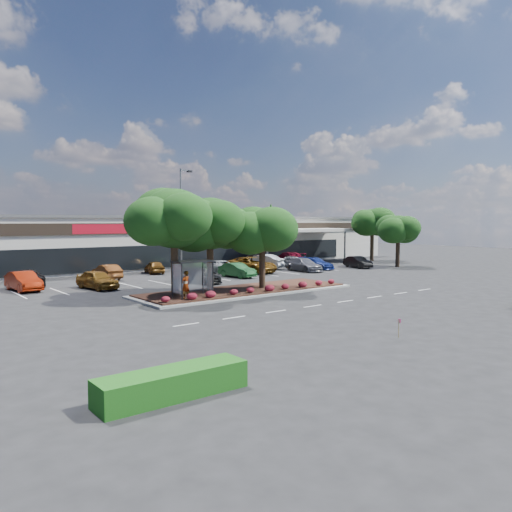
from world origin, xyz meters
TOP-DOWN VIEW (x-y plane):
  - ground at (0.00, 0.00)m, footprint 160.00×160.00m
  - retail_store at (0.06, 33.91)m, footprint 80.40×25.20m
  - landscape_island at (-2.00, 4.00)m, footprint 18.00×6.00m
  - lane_markings at (-0.14, 10.42)m, footprint 33.12×20.06m
  - shrub_row at (-2.00, 1.90)m, footprint 17.00×0.80m
  - bus_shelter at (-7.50, 2.95)m, footprint 2.75×1.55m
  - island_tree_west at (-8.00, 4.50)m, footprint 7.20×7.20m
  - island_tree_mid at (-4.50, 5.20)m, footprint 6.60×6.60m
  - island_tree_east at (-0.50, 3.70)m, footprint 5.80×5.80m
  - hedge_south_west at (-18.00, -13.50)m, footprint 5.00×1.30m
  - tree_east_near at (26.00, 10.00)m, footprint 5.60×5.60m
  - tree_east_far at (31.00, 18.00)m, footprint 6.40×6.40m
  - conifer_north_east at (34.00, 44.00)m, footprint 3.96×3.96m
  - person_waiting at (-8.28, 2.47)m, footprint 0.80×0.64m
  - light_pole at (-2.23, 13.47)m, footprint 1.40×0.82m
  - survey_stake at (-5.47, -13.00)m, footprint 0.07×0.14m
  - car_0 at (-15.64, 15.66)m, footprint 2.03×4.83m
  - car_1 at (-10.54, 13.03)m, footprint 2.55×4.81m
  - car_3 at (-1.80, 11.19)m, footprint 2.78×4.99m
  - car_4 at (3.65, 12.86)m, footprint 1.91×4.46m
  - car_5 at (7.52, 15.47)m, footprint 3.33×6.39m
  - car_6 at (13.05, 13.08)m, footprint 2.49×5.26m
  - car_7 at (15.84, 14.02)m, footprint 2.57×4.90m
  - car_8 at (21.01, 12.08)m, footprint 2.46×4.46m
  - car_9 at (-14.59, 18.56)m, footprint 3.28×5.58m
  - car_10 at (-7.26, 19.27)m, footprint 1.52×4.36m
  - car_11 at (-1.16, 21.36)m, footprint 2.48×4.21m
  - car_12 at (2.48, 19.39)m, footprint 1.78×4.31m
  - car_13 at (4.80, 17.88)m, footprint 2.68×5.03m
  - car_14 at (11.07, 18.18)m, footprint 3.77×5.47m
  - car_15 at (13.05, 22.27)m, footprint 3.15×5.06m
  - car_16 at (16.29, 18.91)m, footprint 2.06×4.22m
  - car_17 at (17.29, 20.41)m, footprint 3.71×6.18m

SIDE VIEW (x-z plane):
  - ground at x=0.00m, z-range 0.00..0.00m
  - lane_markings at x=-0.14m, z-range 0.00..0.01m
  - landscape_island at x=-2.00m, z-range -0.01..0.25m
  - hedge_south_west at x=-18.00m, z-range 0.00..0.90m
  - shrub_row at x=-2.00m, z-range 0.26..0.76m
  - survey_stake at x=-5.47m, z-range 0.14..1.05m
  - car_11 at x=-1.16m, z-range 0.00..1.34m
  - car_13 at x=4.80m, z-range 0.00..1.34m
  - car_7 at x=15.84m, z-range 0.00..1.36m
  - car_3 at x=-1.80m, z-range 0.00..1.37m
  - car_16 at x=16.29m, z-range 0.00..1.39m
  - car_8 at x=21.01m, z-range 0.00..1.39m
  - car_4 at x=3.65m, z-range 0.00..1.43m
  - car_10 at x=-7.26m, z-range 0.00..1.44m
  - car_9 at x=-14.59m, z-range 0.00..1.46m
  - car_12 at x=2.48m, z-range 0.00..1.46m
  - car_6 at x=13.05m, z-range 0.00..1.48m
  - car_0 at x=-15.64m, z-range 0.00..1.55m
  - car_1 at x=-10.54m, z-range 0.00..1.56m
  - car_15 at x=13.05m, z-range 0.00..1.61m
  - car_17 at x=17.29m, z-range 0.00..1.68m
  - car_14 at x=11.07m, z-range 0.00..1.71m
  - car_5 at x=7.52m, z-range 0.00..1.72m
  - person_waiting at x=-8.28m, z-range 0.26..2.20m
  - bus_shelter at x=-7.50m, z-range 1.01..3.60m
  - retail_store at x=0.06m, z-range 0.03..6.28m
  - tree_east_near at x=26.00m, z-range 0.00..6.51m
  - island_tree_east at x=-0.50m, z-range 0.26..6.76m
  - tree_east_far at x=31.00m, z-range 0.00..7.62m
  - island_tree_mid at x=-4.50m, z-range 0.26..7.58m
  - island_tree_west at x=-8.00m, z-range 0.26..8.15m
  - conifer_north_east at x=34.00m, z-range 0.00..9.00m
  - light_pole at x=-2.23m, z-range -0.58..9.91m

